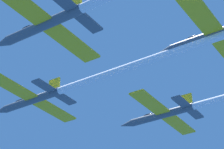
% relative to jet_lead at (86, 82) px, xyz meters
% --- Properties ---
extents(jet_lead, '(19.85, 48.27, 3.29)m').
position_rel_jet_lead_xyz_m(jet_lead, '(0.00, 0.00, 0.00)').
color(jet_lead, '#4C5660').
extents(jet_right_wing, '(19.85, 43.66, 3.29)m').
position_rel_jet_lead_xyz_m(jet_right_wing, '(15.76, -14.61, -0.82)').
color(jet_right_wing, '#4C5660').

